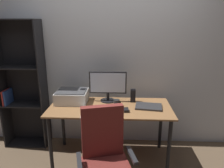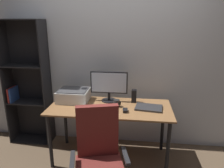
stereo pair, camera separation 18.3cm
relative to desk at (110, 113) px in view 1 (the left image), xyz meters
The scene contains 14 objects.
ground_plane 0.65m from the desk, ahead, with size 12.00×12.00×0.00m, color brown.
back_wall 0.82m from the desk, 90.00° to the left, with size 6.40×0.10×2.60m, color silver.
desk is the anchor object (origin of this frame).
monitor 0.38m from the desk, 101.41° to the left, with size 0.49×0.20×0.40m.
keyboard 0.18m from the desk, 107.80° to the right, with size 0.29×0.11×0.02m, color #B7BABC.
mouse 0.26m from the desk, 33.98° to the right, with size 0.06×0.10×0.03m, color black.
coffee_mug 0.16m from the desk, ahead, with size 0.09×0.08×0.09m.
laptop 0.49m from the desk, ahead, with size 0.32×0.23×0.02m, color #2D2D30.
speaker_left 0.45m from the desk, 153.04° to the left, with size 0.06×0.07×0.17m, color black.
speaker_right 0.39m from the desk, 32.91° to the left, with size 0.06×0.07×0.17m, color black.
printer 0.55m from the desk, 164.77° to the left, with size 0.40×0.34×0.16m.
paper_sheet 0.31m from the desk, 140.10° to the right, with size 0.21×0.30×0.00m, color white.
office_chair 0.79m from the desk, 90.24° to the right, with size 0.57×0.56×1.01m.
bookshelf 1.32m from the desk, 164.85° to the left, with size 0.61×0.28×1.80m.
Camera 1 is at (0.14, -2.43, 1.75)m, focal length 33.57 mm.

